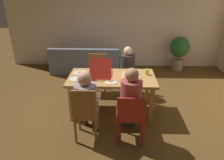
# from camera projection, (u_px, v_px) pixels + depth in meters

# --- Properties ---
(ground_plane) EXTENTS (20.00, 20.00, 0.00)m
(ground_plane) POSITION_uv_depth(u_px,v_px,m) (112.00, 111.00, 4.31)
(ground_plane) COLOR brown
(back_wall) EXTENTS (6.77, 0.12, 2.86)m
(back_wall) POSITION_uv_depth(u_px,v_px,m) (115.00, 21.00, 6.39)
(back_wall) COLOR beige
(back_wall) RESTS_ON ground
(dining_table) EXTENTS (1.68, 0.90, 0.77)m
(dining_table) POSITION_uv_depth(u_px,v_px,m) (112.00, 81.00, 4.04)
(dining_table) COLOR tan
(dining_table) RESTS_ON ground
(chair_0) EXTENTS (0.38, 0.41, 0.97)m
(chair_0) POSITION_uv_depth(u_px,v_px,m) (85.00, 113.00, 3.28)
(chair_0) COLOR olive
(chair_0) RESTS_ON ground
(person_0) EXTENTS (0.36, 0.55, 1.18)m
(person_0) POSITION_uv_depth(u_px,v_px,m) (86.00, 99.00, 3.34)
(person_0) COLOR #313D36
(person_0) RESTS_ON ground
(chair_1) EXTENTS (0.46, 0.44, 0.87)m
(chair_1) POSITION_uv_depth(u_px,v_px,m) (131.00, 116.00, 3.26)
(chair_1) COLOR #A82920
(chair_1) RESTS_ON ground
(person_1) EXTENTS (0.34, 0.55, 1.26)m
(person_1) POSITION_uv_depth(u_px,v_px,m) (131.00, 98.00, 3.29)
(person_1) COLOR #3D4243
(person_1) RESTS_ON ground
(chair_2) EXTENTS (0.39, 0.40, 0.97)m
(chair_2) POSITION_uv_depth(u_px,v_px,m) (127.00, 72.00, 4.93)
(chair_2) COLOR #36693F
(chair_2) RESTS_ON ground
(person_2) EXTENTS (0.32, 0.54, 1.15)m
(person_2) POSITION_uv_depth(u_px,v_px,m) (128.00, 68.00, 4.72)
(person_2) COLOR #363C47
(person_2) RESTS_ON ground
(chair_3) EXTENTS (0.45, 0.44, 0.92)m
(chair_3) POSITION_uv_depth(u_px,v_px,m) (97.00, 72.00, 4.97)
(chair_3) COLOR #9A6039
(chair_3) RESTS_ON ground
(pizza_box_0) EXTENTS (0.40, 0.57, 0.39)m
(pizza_box_0) POSITION_uv_depth(u_px,v_px,m) (101.00, 72.00, 4.08)
(pizza_box_0) COLOR red
(pizza_box_0) RESTS_ON dining_table
(pizza_box_1) EXTENTS (0.36, 0.36, 0.03)m
(pizza_box_1) POSITION_uv_depth(u_px,v_px,m) (131.00, 75.00, 4.03)
(pizza_box_1) COLOR tan
(pizza_box_1) RESTS_ON dining_table
(plate_0) EXTENTS (0.25, 0.25, 0.03)m
(plate_0) POSITION_uv_depth(u_px,v_px,m) (80.00, 72.00, 4.18)
(plate_0) COLOR white
(plate_0) RESTS_ON dining_table
(plate_1) EXTENTS (0.23, 0.23, 0.01)m
(plate_1) POSITION_uv_depth(u_px,v_px,m) (76.00, 79.00, 3.89)
(plate_1) COLOR white
(plate_1) RESTS_ON dining_table
(plate_2) EXTENTS (0.22, 0.22, 0.03)m
(plate_2) POSITION_uv_depth(u_px,v_px,m) (111.00, 82.00, 3.75)
(plate_2) COLOR white
(plate_2) RESTS_ON dining_table
(drinking_glass_0) EXTENTS (0.08, 0.08, 0.11)m
(drinking_glass_0) POSITION_uv_depth(u_px,v_px,m) (131.00, 82.00, 3.64)
(drinking_glass_0) COLOR #DDC760
(drinking_glass_0) RESTS_ON dining_table
(drinking_glass_1) EXTENTS (0.07, 0.07, 0.11)m
(drinking_glass_1) POSITION_uv_depth(u_px,v_px,m) (147.00, 72.00, 4.08)
(drinking_glass_1) COLOR #DACD5E
(drinking_glass_1) RESTS_ON dining_table
(drinking_glass_2) EXTENTS (0.07, 0.07, 0.15)m
(drinking_glass_2) POSITION_uv_depth(u_px,v_px,m) (90.00, 76.00, 3.84)
(drinking_glass_2) COLOR #BF452B
(drinking_glass_2) RESTS_ON dining_table
(couch) EXTENTS (2.04, 0.86, 0.78)m
(couch) POSITION_uv_depth(u_px,v_px,m) (86.00, 62.00, 6.30)
(couch) COLOR slate
(couch) RESTS_ON ground
(potted_plant) EXTENTS (0.57, 0.57, 1.03)m
(potted_plant) POSITION_uv_depth(u_px,v_px,m) (179.00, 50.00, 6.33)
(potted_plant) COLOR gray
(potted_plant) RESTS_ON ground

